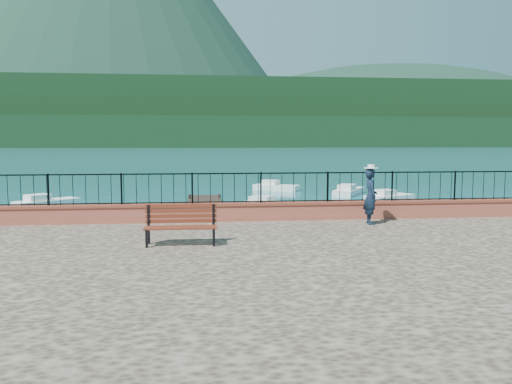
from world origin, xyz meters
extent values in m
plane|color=#19596B|center=(0.00, 0.00, 0.00)|extent=(2000.00, 2000.00, 0.00)
cube|color=#332821|center=(0.00, -6.00, 0.60)|extent=(30.00, 20.00, 1.20)
cube|color=#A64D3C|center=(0.00, 3.70, 1.49)|extent=(28.00, 0.46, 0.58)
cube|color=black|center=(0.00, 3.70, 2.25)|extent=(27.00, 0.05, 0.95)
cube|color=#2D231C|center=(-2.00, 12.00, 0.15)|extent=(2.00, 16.00, 0.30)
cube|color=black|center=(0.00, 300.00, 9.00)|extent=(900.00, 60.00, 18.00)
cube|color=black|center=(0.00, 360.00, 22.00)|extent=(900.00, 120.00, 44.00)
cone|color=#142D23|center=(-120.00, 700.00, 190.00)|extent=(560.00, 560.00, 380.00)
ellipsoid|color=#142D23|center=(220.00, 560.00, 0.00)|extent=(448.00, 384.00, 180.00)
cube|color=black|center=(-2.73, 0.05, 1.42)|extent=(1.78, 0.57, 0.44)
cube|color=maroon|center=(-2.73, 0.32, 1.91)|extent=(1.78, 0.11, 0.54)
imported|color=black|center=(2.97, 2.59, 2.06)|extent=(0.45, 0.66, 1.73)
cylinder|color=white|center=(2.97, 2.59, 2.99)|extent=(0.44, 0.44, 0.12)
cube|color=silver|center=(-3.00, 9.37, 0.40)|extent=(3.52, 1.64, 0.80)
cube|color=silver|center=(1.49, 14.35, 0.40)|extent=(3.42, 2.91, 0.80)
cube|color=white|center=(9.49, 17.54, 0.40)|extent=(3.57, 2.77, 0.80)
cube|color=white|center=(-10.97, 17.24, 0.40)|extent=(3.45, 3.32, 0.80)
cube|color=white|center=(3.57, 25.45, 0.40)|extent=(3.63, 2.86, 0.80)
cube|color=silver|center=(8.19, 21.81, 0.40)|extent=(3.21, 4.10, 0.80)
camera|label=1|loc=(-2.25, -12.19, 3.76)|focal=35.00mm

